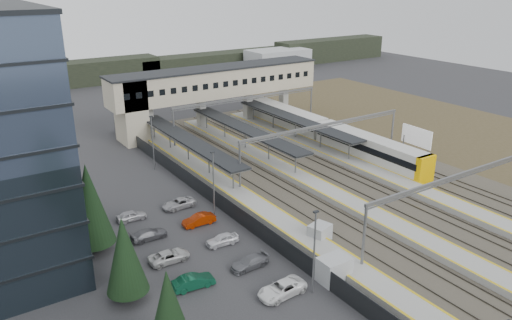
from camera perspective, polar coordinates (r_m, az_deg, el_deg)
ground at (r=55.94m, az=7.59°, el=-8.21°), size 220.00×220.00×0.00m
conifer_row at (r=40.80m, az=-12.96°, el=-12.42°), size 4.42×49.82×9.50m
car_park at (r=43.76m, az=0.27°, el=-16.04°), size 10.62×44.64×1.28m
lampposts at (r=50.48m, az=-0.07°, el=-5.78°), size 0.50×53.25×8.07m
fence at (r=55.53m, az=-0.90°, el=-7.08°), size 0.08×90.00×2.00m
relay_cabin_near at (r=47.48m, az=8.90°, el=-12.24°), size 2.88×2.13×2.38m
relay_cabin_far at (r=53.56m, az=7.27°, el=-8.34°), size 2.63×2.38×2.02m
rail_corridor at (r=64.86m, az=11.01°, el=-3.96°), size 34.00×90.00×0.92m
canopies at (r=78.44m, az=-1.24°, el=3.55°), size 23.10×30.00×3.28m
footbridge at (r=90.43m, az=-6.00°, el=8.33°), size 40.40×6.40×11.20m
gantries at (r=63.31m, az=14.34°, el=0.72°), size 28.40×62.28×7.17m
train at (r=83.55m, az=7.72°, el=3.18°), size 3.06×42.48×3.85m
billboard at (r=80.43m, az=17.87°, el=2.46°), size 0.32×5.74×4.82m
scrub_east at (r=92.21m, az=27.21°, el=1.30°), size 34.00×120.00×0.06m
treeline_far at (r=142.80m, az=-9.65°, el=10.53°), size 170.00×19.00×7.00m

